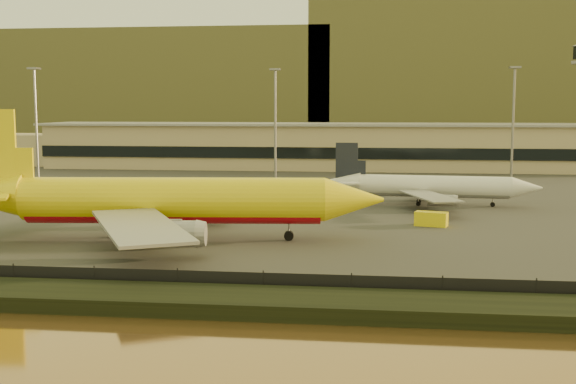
% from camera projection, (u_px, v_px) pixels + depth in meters
% --- Properties ---
extents(ground, '(900.00, 900.00, 0.00)m').
position_uv_depth(ground, '(264.00, 267.00, 78.72)').
color(ground, black).
rests_on(ground, ground).
extents(embankment, '(320.00, 7.00, 1.40)m').
position_uv_depth(embankment, '(233.00, 302.00, 61.88)').
color(embankment, black).
rests_on(embankment, ground).
extents(tarmac, '(320.00, 220.00, 0.20)m').
position_uv_depth(tarmac, '(325.00, 179.00, 172.35)').
color(tarmac, '#2D2D2D').
rests_on(tarmac, ground).
extents(perimeter_fence, '(300.00, 0.05, 2.20)m').
position_uv_depth(perimeter_fence, '(242.00, 284.00, 65.76)').
color(perimeter_fence, black).
rests_on(perimeter_fence, tarmac).
extents(terminal_building, '(202.00, 25.00, 12.60)m').
position_uv_depth(terminal_building, '(282.00, 146.00, 203.50)').
color(terminal_building, tan).
rests_on(terminal_building, tarmac).
extents(apron_light_masts, '(152.20, 12.20, 25.40)m').
position_uv_depth(apron_light_masts, '(391.00, 115.00, 148.98)').
color(apron_light_masts, slate).
rests_on(apron_light_masts, tarmac).
extents(distant_hills, '(470.00, 160.00, 70.00)m').
position_uv_depth(distant_hills, '(320.00, 82.00, 412.66)').
color(distant_hills, olive).
rests_on(distant_hills, ground).
extents(dhl_cargo_jet, '(56.44, 55.01, 16.85)m').
position_uv_depth(dhl_cargo_jet, '(166.00, 201.00, 92.92)').
color(dhl_cargo_jet, yellow).
rests_on(dhl_cargo_jet, tarmac).
extents(white_narrowbody_jet, '(37.63, 36.61, 10.81)m').
position_uv_depth(white_narrowbody_jet, '(431.00, 187.00, 126.25)').
color(white_narrowbody_jet, silver).
rests_on(white_narrowbody_jet, tarmac).
extents(gse_vehicle_yellow, '(4.97, 3.25, 2.06)m').
position_uv_depth(gse_vehicle_yellow, '(431.00, 219.00, 104.27)').
color(gse_vehicle_yellow, yellow).
rests_on(gse_vehicle_yellow, tarmac).
extents(gse_vehicle_white, '(4.22, 2.87, 1.74)m').
position_uv_depth(gse_vehicle_white, '(232.00, 208.00, 116.18)').
color(gse_vehicle_white, silver).
rests_on(gse_vehicle_white, tarmac).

